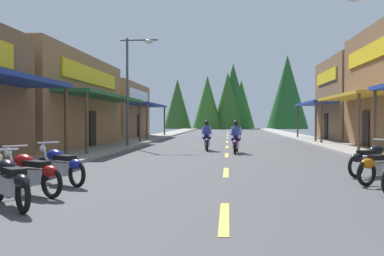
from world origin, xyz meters
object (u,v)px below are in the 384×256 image
at_px(motorcycle_parked_right_4, 372,159).
at_px(motorcycle_parked_left_2, 10,180).
at_px(motorcycle_parked_left_4, 60,165).
at_px(streetlamp_left, 133,77).
at_px(rider_cruising_lead, 236,140).
at_px(streetlamp_right, 382,52).
at_px(motorcycle_parked_left_3, 30,172).
at_px(rider_cruising_trailing, 207,138).

relative_size(motorcycle_parked_right_4, motorcycle_parked_left_2, 1.06).
bearing_deg(motorcycle_parked_left_4, streetlamp_left, -48.05).
bearing_deg(rider_cruising_lead, motorcycle_parked_left_2, 166.82).
distance_m(streetlamp_left, streetlamp_right, 13.98).
bearing_deg(motorcycle_parked_right_4, streetlamp_right, 28.68).
height_order(streetlamp_left, streetlamp_right, streetlamp_left).
bearing_deg(motorcycle_parked_right_4, rider_cruising_lead, 75.92).
bearing_deg(rider_cruising_lead, motorcycle_parked_left_4, 161.79).
height_order(motorcycle_parked_left_4, rider_cruising_lead, rider_cruising_lead).
bearing_deg(motorcycle_parked_left_2, motorcycle_parked_left_3, -32.96).
bearing_deg(motorcycle_parked_left_2, motorcycle_parked_right_4, -100.42).
bearing_deg(streetlamp_left, motorcycle_parked_left_3, -85.45).
relative_size(motorcycle_parked_left_3, motorcycle_parked_left_4, 1.07).
bearing_deg(motorcycle_parked_left_3, rider_cruising_lead, -80.25).
xyz_separation_m(motorcycle_parked_left_3, motorcycle_parked_left_4, (0.06, 1.49, 0.00)).
distance_m(motorcycle_parked_left_2, motorcycle_parked_left_3, 1.28).
height_order(streetlamp_left, motorcycle_parked_left_4, streetlamp_left).
relative_size(streetlamp_left, motorcycle_parked_left_2, 3.82).
xyz_separation_m(motorcycle_parked_left_4, rider_cruising_trailing, (3.01, 12.23, 0.17)).
bearing_deg(motorcycle_parked_left_4, rider_cruising_trailing, -67.13).
bearing_deg(rider_cruising_lead, motorcycle_parked_right_4, -150.95).
height_order(streetlamp_left, motorcycle_parked_left_3, streetlamp_left).
distance_m(streetlamp_left, rider_cruising_lead, 7.67).
height_order(motorcycle_parked_right_4, rider_cruising_lead, rider_cruising_lead).
bearing_deg(rider_cruising_trailing, rider_cruising_lead, -143.41).
distance_m(streetlamp_right, rider_cruising_trailing, 10.03).
bearing_deg(streetlamp_right, motorcycle_parked_left_3, -144.55).
height_order(motorcycle_parked_left_4, rider_cruising_trailing, rider_cruising_trailing).
xyz_separation_m(motorcycle_parked_right_4, rider_cruising_lead, (-3.69, 8.20, 0.17)).
xyz_separation_m(motorcycle_parked_left_3, rider_cruising_lead, (4.55, 12.04, 0.17)).
xyz_separation_m(motorcycle_parked_right_4, motorcycle_parked_left_3, (-8.24, -3.84, 0.00)).
bearing_deg(motorcycle_parked_right_4, motorcycle_parked_left_4, 157.71).
bearing_deg(motorcycle_parked_left_4, streetlamp_right, -114.17).
bearing_deg(motorcycle_parked_left_4, motorcycle_parked_left_2, 130.05).
bearing_deg(rider_cruising_trailing, motorcycle_parked_left_3, 162.61).
bearing_deg(streetlamp_left, rider_cruising_lead, -32.33).
xyz_separation_m(streetlamp_left, motorcycle_parked_right_4, (9.49, -11.87, -3.59)).
distance_m(motorcycle_parked_left_2, rider_cruising_lead, 13.99).
bearing_deg(motorcycle_parked_left_4, motorcycle_parked_right_4, -127.31).
relative_size(motorcycle_parked_left_3, rider_cruising_trailing, 0.89).
xyz_separation_m(streetlamp_right, motorcycle_parked_left_4, (-9.41, -5.25, -3.45)).
bearing_deg(motorcycle_parked_left_3, streetlamp_right, -114.12).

